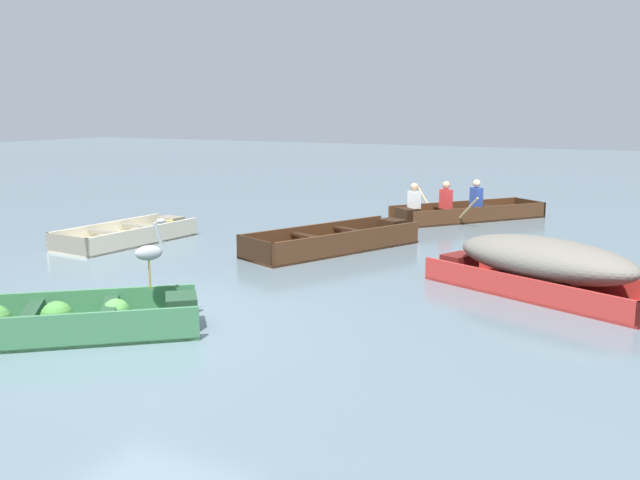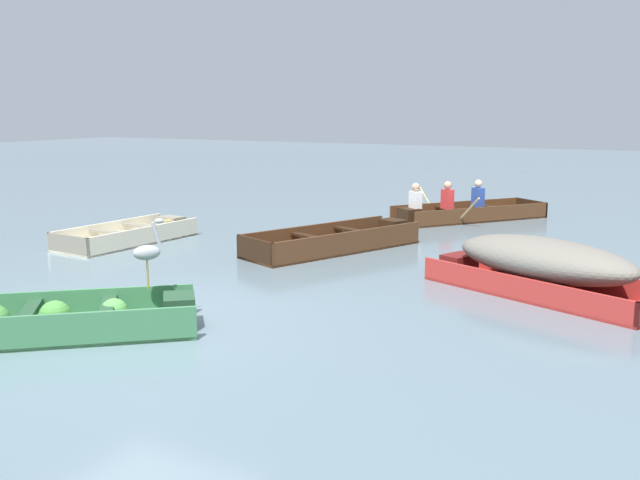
% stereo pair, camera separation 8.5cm
% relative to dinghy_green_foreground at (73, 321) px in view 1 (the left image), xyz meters
% --- Properties ---
extents(ground_plane, '(80.00, 80.00, 0.00)m').
position_rel_dinghy_green_foreground_xyz_m(ground_plane, '(0.24, 0.78, -0.16)').
color(ground_plane, slate).
extents(dinghy_green_foreground, '(2.88, 2.68, 0.44)m').
position_rel_dinghy_green_foreground_xyz_m(dinghy_green_foreground, '(0.00, 0.00, 0.00)').
color(dinghy_green_foreground, '#387047').
rests_on(dinghy_green_foreground, ground).
extents(skiff_red_near_moored, '(3.50, 2.30, 0.80)m').
position_rel_dinghy_green_foreground_xyz_m(skiff_red_near_moored, '(4.37, 4.39, 0.28)').
color(skiff_red_near_moored, '#AD2D28').
rests_on(skiff_red_near_moored, ground).
extents(skiff_cream_mid_moored, '(1.30, 2.84, 0.36)m').
position_rel_dinghy_green_foreground_xyz_m(skiff_cream_mid_moored, '(-3.39, 4.66, -0.04)').
color(skiff_cream_mid_moored, beige).
rests_on(skiff_cream_mid_moored, ground).
extents(skiff_dark_varnish_outer_moored, '(2.27, 3.58, 0.42)m').
position_rel_dinghy_green_foreground_xyz_m(skiff_dark_varnish_outer_moored, '(0.46, 5.90, -0.02)').
color(skiff_dark_varnish_outer_moored, '#4C2D19').
rests_on(skiff_dark_varnish_outer_moored, ground).
extents(rowboat_dark_varnish_with_crew, '(3.06, 3.58, 0.92)m').
position_rel_dinghy_green_foreground_xyz_m(rowboat_dark_varnish_with_crew, '(1.40, 10.28, 0.04)').
color(rowboat_dark_varnish_with_crew, '#4C2D19').
rests_on(rowboat_dark_varnish_with_crew, ground).
extents(heron_on_dinghy, '(0.36, 0.39, 0.84)m').
position_rel_dinghy_green_foreground_xyz_m(heron_on_dinghy, '(0.53, 0.75, 0.74)').
color(heron_on_dinghy, olive).
rests_on(heron_on_dinghy, dinghy_green_foreground).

